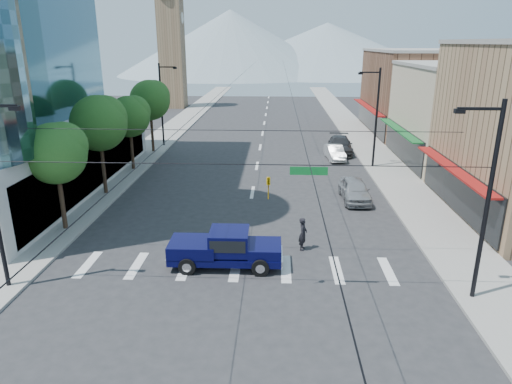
# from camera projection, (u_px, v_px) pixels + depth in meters

# --- Properties ---
(ground) EXTENTS (160.00, 160.00, 0.00)m
(ground) POSITION_uv_depth(u_px,v_px,m) (237.00, 282.00, 22.17)
(ground) COLOR #28282B
(ground) RESTS_ON ground
(sidewalk_left) EXTENTS (4.00, 120.00, 0.15)m
(sidewalk_left) POSITION_uv_depth(u_px,v_px,m) (173.00, 129.00, 60.63)
(sidewalk_left) COLOR gray
(sidewalk_left) RESTS_ON ground
(sidewalk_right) EXTENTS (4.00, 120.00, 0.15)m
(sidewalk_right) POSITION_uv_depth(u_px,v_px,m) (355.00, 131.00, 59.57)
(sidewalk_right) COLOR gray
(sidewalk_right) RESTS_ON ground
(shop_mid) EXTENTS (12.00, 14.00, 9.00)m
(shop_mid) POSITION_uv_depth(u_px,v_px,m) (471.00, 116.00, 42.66)
(shop_mid) COLOR tan
(shop_mid) RESTS_ON ground
(shop_far) EXTENTS (12.00, 18.00, 10.00)m
(shop_far) POSITION_uv_depth(u_px,v_px,m) (421.00, 93.00, 57.68)
(shop_far) COLOR brown
(shop_far) RESTS_ON ground
(clock_tower) EXTENTS (4.80, 4.80, 20.40)m
(clock_tower) POSITION_uv_depth(u_px,v_px,m) (172.00, 45.00, 78.39)
(clock_tower) COLOR #8C6B4C
(clock_tower) RESTS_ON ground
(mountain_left) EXTENTS (80.00, 80.00, 22.00)m
(mountain_left) POSITION_uv_depth(u_px,v_px,m) (231.00, 42.00, 161.71)
(mountain_left) COLOR gray
(mountain_left) RESTS_ON ground
(mountain_right) EXTENTS (90.00, 90.00, 18.00)m
(mountain_right) POSITION_uv_depth(u_px,v_px,m) (327.00, 48.00, 170.28)
(mountain_right) COLOR gray
(mountain_right) RESTS_ON ground
(tree_near) EXTENTS (3.65, 3.64, 6.71)m
(tree_near) POSITION_uv_depth(u_px,v_px,m) (58.00, 151.00, 26.88)
(tree_near) COLOR black
(tree_near) RESTS_ON ground
(tree_midnear) EXTENTS (4.09, 4.09, 7.52)m
(tree_midnear) POSITION_uv_depth(u_px,v_px,m) (101.00, 121.00, 33.33)
(tree_midnear) COLOR black
(tree_midnear) RESTS_ON ground
(tree_midfar) EXTENTS (3.65, 3.64, 6.71)m
(tree_midfar) POSITION_uv_depth(u_px,v_px,m) (131.00, 115.00, 40.16)
(tree_midfar) COLOR black
(tree_midfar) RESTS_ON ground
(tree_far) EXTENTS (4.09, 4.09, 7.52)m
(tree_far) POSITION_uv_depth(u_px,v_px,m) (151.00, 99.00, 46.62)
(tree_far) COLOR black
(tree_far) RESTS_ON ground
(signal_rig) EXTENTS (21.80, 0.20, 9.00)m
(signal_rig) POSITION_uv_depth(u_px,v_px,m) (238.00, 199.00, 19.76)
(signal_rig) COLOR black
(signal_rig) RESTS_ON ground
(lamp_pole_nw) EXTENTS (2.00, 0.25, 9.00)m
(lamp_pole_nw) POSITION_uv_depth(u_px,v_px,m) (162.00, 102.00, 49.56)
(lamp_pole_nw) COLOR black
(lamp_pole_nw) RESTS_ON ground
(lamp_pole_ne) EXTENTS (2.00, 0.25, 9.00)m
(lamp_pole_ne) POSITION_uv_depth(u_px,v_px,m) (375.00, 114.00, 41.03)
(lamp_pole_ne) COLOR black
(lamp_pole_ne) RESTS_ON ground
(pickup_truck) EXTENTS (5.90, 2.34, 1.99)m
(pickup_truck) POSITION_uv_depth(u_px,v_px,m) (225.00, 248.00, 23.50)
(pickup_truck) COLOR #070839
(pickup_truck) RESTS_ON ground
(pedestrian) EXTENTS (0.61, 0.78, 1.89)m
(pedestrian) POSITION_uv_depth(u_px,v_px,m) (303.00, 234.00, 25.42)
(pedestrian) COLOR black
(pedestrian) RESTS_ON ground
(parked_car_near) EXTENTS (2.03, 4.82, 1.63)m
(parked_car_near) POSITION_uv_depth(u_px,v_px,m) (355.00, 190.00, 33.42)
(parked_car_near) COLOR #98999C
(parked_car_near) RESTS_ON ground
(parked_car_mid) EXTENTS (1.88, 4.43, 1.42)m
(parked_car_mid) POSITION_uv_depth(u_px,v_px,m) (335.00, 152.00, 45.17)
(parked_car_mid) COLOR silver
(parked_car_mid) RESTS_ON ground
(parked_car_far) EXTENTS (2.78, 6.05, 1.71)m
(parked_car_far) POSITION_uv_depth(u_px,v_px,m) (340.00, 145.00, 47.69)
(parked_car_far) COLOR #2E2E30
(parked_car_far) RESTS_ON ground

